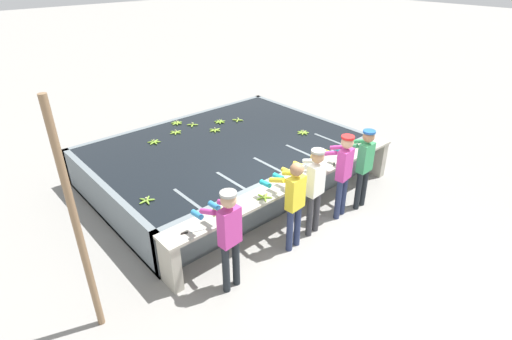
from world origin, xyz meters
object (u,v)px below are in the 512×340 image
object	(u,v)px
worker_0	(228,231)
banana_bunch_floating_3	(215,130)
worker_1	(293,198)
banana_bunch_ledge_1	(264,197)
banana_bunch_floating_0	(192,125)
banana_bunch_floating_2	(303,133)
support_post_left	(77,227)
banana_bunch_floating_5	(238,120)
knife_1	(334,163)
worker_3	(343,169)
banana_bunch_floating_8	(220,122)
worker_2	(314,184)
banana_bunch_ledge_0	(218,212)
knife_0	(189,232)
banana_bunch_floating_1	(154,142)
worker_4	(363,162)
banana_bunch_floating_6	(177,123)
banana_bunch_floating_7	(176,132)
banana_bunch_floating_4	(146,200)

from	to	relation	value
worker_0	banana_bunch_floating_3	distance (m)	4.05
worker_0	worker_1	xyz separation A→B (m)	(1.36, 0.04, -0.05)
worker_1	banana_bunch_ledge_1	bearing A→B (deg)	116.23
banana_bunch_floating_0	banana_bunch_floating_2	distance (m)	2.61
banana_bunch_floating_0	support_post_left	world-z (taller)	support_post_left
banana_bunch_floating_3	banana_bunch_floating_5	size ratio (longest dim) A/B	1.20
worker_1	knife_1	world-z (taller)	worker_1
worker_3	banana_bunch_floating_8	distance (m)	3.61
banana_bunch_floating_3	banana_bunch_floating_5	xyz separation A→B (m)	(0.79, 0.14, 0.00)
banana_bunch_floating_2	worker_2	bearing A→B (deg)	-133.44
worker_0	banana_bunch_floating_5	size ratio (longest dim) A/B	7.06
worker_3	banana_bunch_floating_2	bearing A→B (deg)	62.48
banana_bunch_ledge_0	knife_0	bearing A→B (deg)	-167.45
worker_2	knife_0	world-z (taller)	worker_2
banana_bunch_floating_5	banana_bunch_ledge_0	size ratio (longest dim) A/B	0.83
banana_bunch_floating_0	banana_bunch_floating_5	xyz separation A→B (m)	(1.00, -0.47, 0.00)
banana_bunch_floating_3	banana_bunch_ledge_0	bearing A→B (deg)	-125.55
banana_bunch_floating_2	banana_bunch_floating_1	bearing A→B (deg)	147.51
worker_4	banana_bunch_floating_6	distance (m)	4.52
banana_bunch_floating_1	banana_bunch_floating_3	world-z (taller)	same
worker_1	worker_3	size ratio (longest dim) A/B	0.97
worker_0	knife_1	world-z (taller)	worker_0
banana_bunch_floating_0	knife_1	bearing A→B (deg)	-74.29
banana_bunch_floating_7	banana_bunch_floating_6	bearing A→B (deg)	56.16
banana_bunch_floating_0	banana_bunch_floating_7	xyz separation A→B (m)	(-0.54, -0.13, -0.00)
worker_1	banana_bunch_ledge_1	size ratio (longest dim) A/B	5.83
banana_bunch_floating_8	knife_0	xyz separation A→B (m)	(-2.95, -3.18, -0.01)
banana_bunch_floating_5	support_post_left	xyz separation A→B (m)	(-4.76, -2.90, 0.74)
worker_3	support_post_left	xyz separation A→B (m)	(-4.42, 0.51, 0.60)
banana_bunch_ledge_1	knife_1	xyz separation A→B (m)	(1.87, 0.03, -0.01)
knife_0	worker_3	bearing A→B (deg)	-8.06
worker_4	banana_bunch_floating_4	bearing A→B (deg)	155.36
worker_1	worker_3	distance (m)	1.34
banana_bunch_floating_3	worker_0	bearing A→B (deg)	-123.60
worker_0	banana_bunch_floating_3	world-z (taller)	worker_0
worker_4	banana_bunch_floating_5	distance (m)	3.48
support_post_left	banana_bunch_floating_0	bearing A→B (deg)	41.83
worker_4	banana_bunch_ledge_1	world-z (taller)	worker_4
worker_2	worker_3	xyz separation A→B (m)	(0.78, 0.01, 0.01)
banana_bunch_floating_0	support_post_left	bearing A→B (deg)	-138.17
banana_bunch_floating_0	banana_bunch_ledge_0	xyz separation A→B (m)	(-1.73, -3.32, 0.00)
worker_1	support_post_left	bearing A→B (deg)	169.56
banana_bunch_ledge_0	worker_1	bearing A→B (deg)	-30.58
banana_bunch_floating_8	worker_1	bearing A→B (deg)	-109.24
banana_bunch_ledge_0	banana_bunch_floating_8	bearing A→B (deg)	52.59
banana_bunch_floating_1	banana_bunch_floating_4	world-z (taller)	same
worker_0	worker_4	xyz separation A→B (m)	(3.24, 0.04, -0.03)
worker_0	banana_bunch_floating_4	xyz separation A→B (m)	(-0.37, 1.70, -0.15)
banana_bunch_floating_2	support_post_left	distance (m)	5.58
banana_bunch_floating_7	banana_bunch_floating_1	bearing A→B (deg)	-165.96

